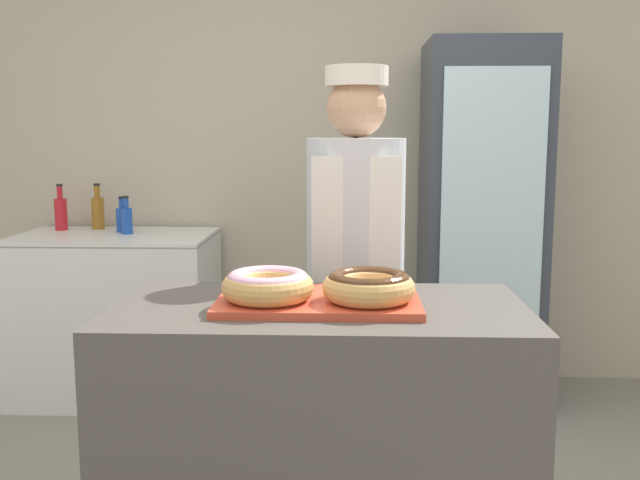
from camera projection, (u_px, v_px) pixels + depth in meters
name	position (u px, v px, depth m)	size (l,w,h in m)	color
wall_back	(333.00, 151.00, 4.15)	(8.00, 0.06, 2.70)	#BCB29E
display_counter	(319.00, 456.00, 2.18)	(1.23, 0.64, 0.95)	#4C4742
serving_tray	(319.00, 301.00, 2.11)	(0.59, 0.38, 0.02)	#D84C33
donut_light_glaze	(268.00, 284.00, 2.06)	(0.27, 0.27, 0.09)	tan
donut_chocolate_glaze	(369.00, 285.00, 2.05)	(0.27, 0.27, 0.09)	tan
brownie_back_left	(288.00, 282.00, 2.24)	(0.07, 0.07, 0.03)	#382111
brownie_back_right	(353.00, 283.00, 2.23)	(0.07, 0.07, 0.03)	#382111
baker_person	(355.00, 280.00, 2.71)	(0.37, 0.37, 1.69)	#4C4C51
beverage_fridge	(480.00, 226.00, 3.79)	(0.61, 0.58, 1.92)	#333842
chest_freezer	(117.00, 315.00, 3.94)	(1.05, 0.67, 0.90)	white
bottle_blue	(127.00, 219.00, 3.89)	(0.06, 0.06, 0.21)	#1E4CB2
bottle_blue_b	(122.00, 218.00, 3.96)	(0.07, 0.07, 0.20)	#1E4CB2
bottle_amber	(98.00, 212.00, 4.08)	(0.07, 0.07, 0.26)	#99661E
bottle_red	(61.00, 212.00, 4.04)	(0.07, 0.07, 0.26)	red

